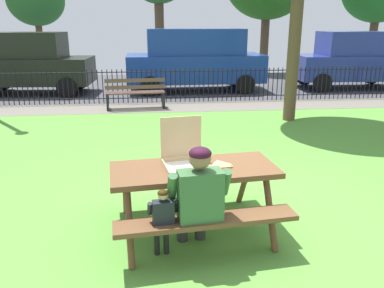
% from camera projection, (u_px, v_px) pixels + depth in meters
% --- Properties ---
extents(ground, '(28.00, 11.08, 0.02)m').
position_uv_depth(ground, '(214.00, 168.00, 6.41)').
color(ground, '#589739').
extents(cobblestone_walkway, '(28.00, 1.40, 0.01)m').
position_uv_depth(cobblestone_walkway, '(187.00, 107.00, 11.01)').
color(cobblestone_walkway, slate).
extents(street_asphalt, '(28.00, 6.66, 0.01)m').
position_uv_depth(street_asphalt, '(178.00, 85.00, 14.83)').
color(street_asphalt, '#424247').
extents(picnic_table_foreground, '(1.94, 1.66, 0.79)m').
position_uv_depth(picnic_table_foreground, '(194.00, 182.00, 4.28)').
color(picnic_table_foreground, brown).
rests_on(picnic_table_foreground, ground).
extents(pizza_box_open, '(0.53, 0.55, 0.52)m').
position_uv_depth(pizza_box_open, '(184.00, 155.00, 4.25)').
color(pizza_box_open, tan).
rests_on(pizza_box_open, picnic_table_foreground).
extents(pizza_slice_on_table, '(0.21, 0.26, 0.02)m').
position_uv_depth(pizza_slice_on_table, '(222.00, 165.00, 4.28)').
color(pizza_slice_on_table, '#F1D167').
rests_on(pizza_slice_on_table, picnic_table_foreground).
extents(adult_at_table, '(0.63, 0.62, 1.19)m').
position_uv_depth(adult_at_table, '(198.00, 196.00, 3.78)').
color(adult_at_table, '#303030').
rests_on(adult_at_table, ground).
extents(child_at_table, '(0.30, 0.30, 0.80)m').
position_uv_depth(child_at_table, '(163.00, 217.00, 3.73)').
color(child_at_table, black).
rests_on(child_at_table, ground).
extents(iron_fence_streetside, '(18.17, 0.03, 0.99)m').
position_uv_depth(iron_fence_streetside, '(185.00, 85.00, 11.52)').
color(iron_fence_streetside, black).
rests_on(iron_fence_streetside, ground).
extents(park_bench_center, '(1.63, 0.58, 0.85)m').
position_uv_depth(park_bench_center, '(135.00, 94.00, 10.61)').
color(park_bench_center, brown).
rests_on(park_bench_center, ground).
extents(parked_car_left, '(3.99, 2.01, 1.98)m').
position_uv_depth(parked_car_left, '(31.00, 63.00, 12.75)').
color(parked_car_left, black).
rests_on(parked_car_left, ground).
extents(parked_car_center, '(4.63, 2.02, 2.08)m').
position_uv_depth(parked_car_center, '(195.00, 59.00, 13.25)').
color(parked_car_center, navy).
rests_on(parked_car_center, ground).
extents(parked_car_right, '(3.94, 1.92, 1.98)m').
position_uv_depth(parked_car_right, '(351.00, 60.00, 13.83)').
color(parked_car_right, navy).
rests_on(parked_car_right, ground).
extents(far_tree_midleft, '(2.48, 2.48, 4.35)m').
position_uv_depth(far_tree_midleft, '(36.00, 0.00, 17.13)').
color(far_tree_midleft, brown).
rests_on(far_tree_midleft, ground).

